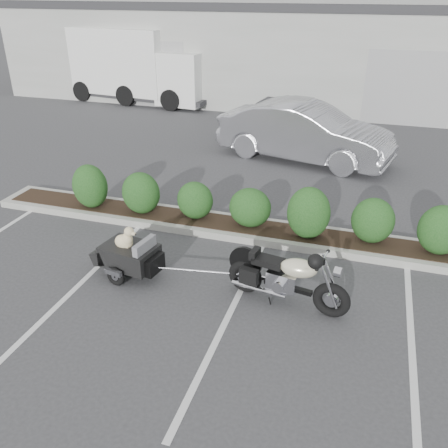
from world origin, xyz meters
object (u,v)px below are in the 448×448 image
(sedan, at_px, (305,132))
(dumpster, at_px, (285,118))
(pet_trailer, at_px, (129,254))
(motorcycle, at_px, (286,279))
(delivery_truck, at_px, (141,67))

(sedan, relative_size, dumpster, 2.73)
(pet_trailer, distance_m, sedan, 7.37)
(motorcycle, relative_size, delivery_truck, 0.30)
(pet_trailer, distance_m, delivery_truck, 14.13)
(pet_trailer, relative_size, dumpster, 0.91)
(sedan, height_order, delivery_truck, delivery_truck)
(motorcycle, xyz_separation_m, delivery_truck, (-8.78, 12.78, 0.98))
(pet_trailer, bearing_deg, sedan, 84.56)
(sedan, bearing_deg, dumpster, 36.75)
(pet_trailer, height_order, delivery_truck, delivery_truck)
(motorcycle, bearing_deg, dumpster, 110.96)
(motorcycle, height_order, pet_trailer, motorcycle)
(motorcycle, distance_m, dumpster, 9.68)
(motorcycle, height_order, dumpster, motorcycle)
(motorcycle, xyz_separation_m, dumpster, (-1.87, 9.50, 0.09))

